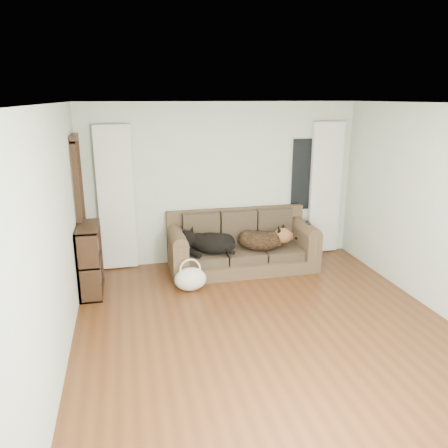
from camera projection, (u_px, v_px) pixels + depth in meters
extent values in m
plane|color=#4C2914|center=(268.00, 331.00, 5.17)|extent=(5.00, 5.00, 0.00)
plane|color=white|center=(276.00, 104.00, 4.44)|extent=(5.00, 5.00, 0.00)
cube|color=#B3C7AA|center=(222.00, 184.00, 7.14)|extent=(4.50, 0.04, 2.60)
cube|color=#B3C7AA|center=(56.00, 240.00, 4.32)|extent=(0.04, 5.00, 2.60)
cube|color=#B3C7AA|center=(448.00, 214.00, 5.29)|extent=(0.04, 5.00, 2.60)
cube|color=white|center=(116.00, 199.00, 6.75)|extent=(0.55, 0.08, 2.25)
cube|color=white|center=(325.00, 189.00, 7.50)|extent=(0.55, 0.08, 2.25)
cube|color=black|center=(306.00, 175.00, 7.40)|extent=(0.50, 0.03, 1.20)
cube|color=black|center=(81.00, 213.00, 6.32)|extent=(0.07, 0.60, 2.10)
cube|color=brown|center=(242.00, 242.00, 6.93)|extent=(2.31, 1.00, 0.94)
ellipsoid|color=black|center=(210.00, 244.00, 6.73)|extent=(0.89, 0.83, 0.31)
ellipsoid|color=black|center=(262.00, 240.00, 6.88)|extent=(0.86, 0.78, 0.31)
cube|color=black|center=(308.00, 223.00, 6.97)|extent=(0.08, 0.18, 0.02)
ellipsoid|color=beige|center=(190.00, 280.00, 6.22)|extent=(0.52, 0.44, 0.33)
cube|color=black|center=(90.00, 259.00, 6.07)|extent=(0.33, 0.79, 0.97)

